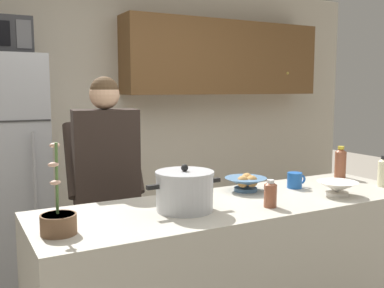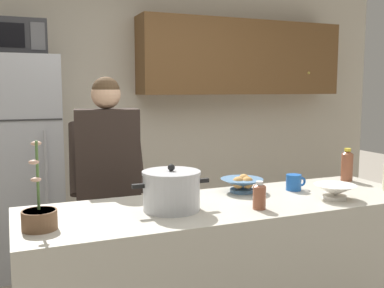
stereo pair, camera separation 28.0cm
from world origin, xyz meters
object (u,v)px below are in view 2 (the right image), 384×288
Objects in this scene: person_near_pot at (108,171)px; bread_bowl at (242,184)px; potted_orchid at (39,216)px; microwave at (14,38)px; bottle_near_edge at (259,195)px; cooking_pot at (171,190)px; empty_bowl at (335,191)px; refrigerator at (20,165)px; bottle_far_corner at (347,165)px; coffee_mug at (294,182)px.

bread_bowl is at bearing -42.46° from person_near_pot.
potted_orchid is at bearing -166.48° from bread_bowl.
microwave is at bearing 90.77° from potted_orchid.
microwave is at bearing 125.33° from bread_bowl.
cooking_pot is at bearing 159.80° from bottle_near_edge.
potted_orchid reaches higher than empty_bowl.
bread_bowl is at bearing -55.02° from refrigerator.
refrigerator is 2.55m from empty_bowl.
cooking_pot is 1.33m from bottle_far_corner.
person_near_pot is at bearing -64.54° from refrigerator.
bottle_far_corner is at bearing 9.72° from cooking_pot.
microwave is at bearing 115.92° from person_near_pot.
potted_orchid is (-1.05, 0.08, -0.01)m from bottle_near_edge.
microwave reaches higher than bottle_near_edge.
refrigerator reaches higher than empty_bowl.
bottle_near_edge is at bearing -4.23° from potted_orchid.
person_near_pot is at bearing 145.14° from coffee_mug.
cooking_pot is 0.84m from coffee_mug.
bottle_far_corner is at bearing 8.78° from potted_orchid.
coffee_mug is at bearing 7.89° from potted_orchid.
bottle_far_corner is (1.46, -0.58, 0.03)m from person_near_pot.
refrigerator is at bearing 130.35° from coffee_mug.
refrigerator is 4.61× the size of potted_orchid.
bread_bowl is 0.52m from empty_bowl.
bread_bowl is 1.18m from potted_orchid.
bread_bowl is (0.51, 0.20, -0.05)m from cooking_pot.
bread_bowl is 0.37m from bottle_near_edge.
cooking_pot is 0.55m from bread_bowl.
microwave is 3.66× the size of coffee_mug.
microwave reaches higher than cooking_pot.
cooking_pot is at bearing -158.71° from bread_bowl.
cooking_pot is (0.66, -1.87, 0.13)m from refrigerator.
empty_bowl is at bearing -8.61° from cooking_pot.
cooking_pot reaches higher than bottle_far_corner.
cooking_pot reaches higher than empty_bowl.
bread_bowl is at bearing 139.44° from empty_bowl.
bread_bowl is (0.66, -0.61, -0.02)m from person_near_pot.
refrigerator is at bearing 127.89° from empty_bowl.
person_near_pot is at bearing 61.35° from potted_orchid.
bottle_near_edge is (-0.41, -0.28, 0.02)m from coffee_mug.
microwave is 2.16m from cooking_pot.
refrigerator reaches higher than person_near_pot.
coffee_mug is (0.98, -0.68, -0.02)m from person_near_pot.
empty_bowl is at bearing -73.00° from coffee_mug.
empty_bowl is at bearing 1.82° from bottle_near_edge.
person_near_pot is 1.11m from bottle_near_edge.
microwave is 2.09× the size of empty_bowl.
microwave is 1.24× the size of potted_orchid.
microwave reaches higher than bottle_far_corner.
bottle_far_corner reaches higher than bottle_near_edge.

